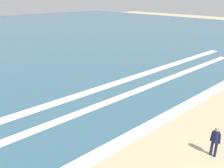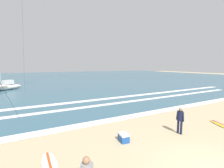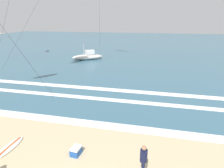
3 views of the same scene
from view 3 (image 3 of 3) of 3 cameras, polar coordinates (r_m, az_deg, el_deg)
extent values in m
cube|color=#386075|center=(56.39, 11.28, 10.89)|extent=(140.00, 90.00, 0.01)
cube|color=white|center=(13.49, -0.65, -11.80)|extent=(46.95, 0.93, 0.01)
cube|color=white|center=(17.41, 1.03, -4.62)|extent=(47.02, 0.73, 0.01)
cube|color=white|center=(19.51, 7.14, -2.21)|extent=(49.33, 0.91, 0.01)
cylinder|color=#141938|center=(9.81, 8.71, -22.28)|extent=(0.13, 0.13, 0.82)
cylinder|color=#141938|center=(9.30, 8.95, -19.38)|extent=(0.32, 0.32, 0.58)
cylinder|color=#141938|center=(9.46, 8.88, -18.82)|extent=(0.11, 0.14, 0.56)
cylinder|color=#141938|center=(9.17, 9.01, -20.22)|extent=(0.11, 0.14, 0.56)
sphere|color=#9E7051|center=(9.07, 9.08, -17.45)|extent=(0.21, 0.21, 0.21)
ellipsoid|color=silver|center=(12.82, -26.93, -15.56)|extent=(0.64, 2.11, 0.09)
cube|color=#D84C19|center=(12.80, -26.97, -15.38)|extent=(0.14, 1.79, 0.01)
cylinder|color=#333333|center=(28.03, -24.50, 12.53)|extent=(7.46, 0.07, 9.59)
cylinder|color=#333333|center=(30.67, -3.62, 21.99)|extent=(0.69, 1.78, 17.68)
cylinder|color=#333333|center=(23.80, -27.80, 16.90)|extent=(4.21, 2.79, 14.13)
ellipsoid|color=beige|center=(34.94, -6.94, 7.59)|extent=(5.32, 4.19, 0.90)
cube|color=silver|center=(34.89, -6.34, 8.93)|extent=(1.85, 1.73, 0.70)
cylinder|color=#B2B2B2|center=(34.61, -8.01, 9.72)|extent=(0.08, 0.08, 1.80)
cube|color=#1E4C9E|center=(11.13, -10.12, -18.29)|extent=(0.50, 0.65, 0.36)
cube|color=silver|center=(11.01, -10.19, -17.37)|extent=(0.51, 0.66, 0.08)
camera|label=1|loc=(11.35, -60.60, 13.83)|focal=37.62mm
camera|label=2|loc=(8.63, -62.76, -10.03)|focal=24.84mm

